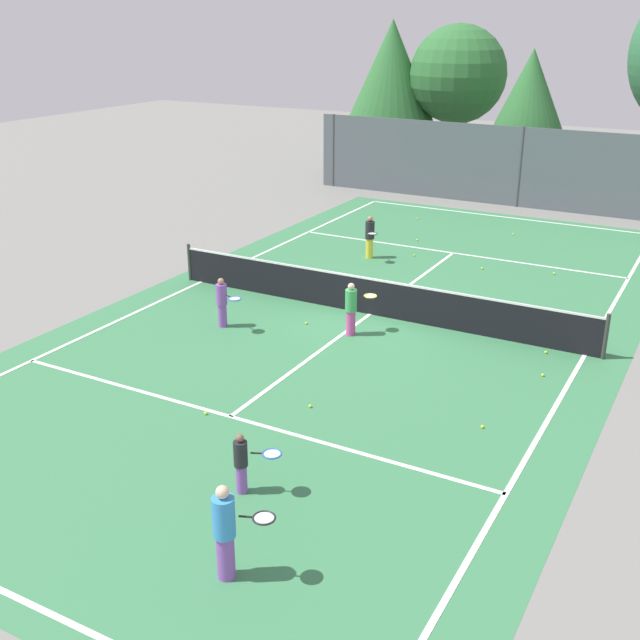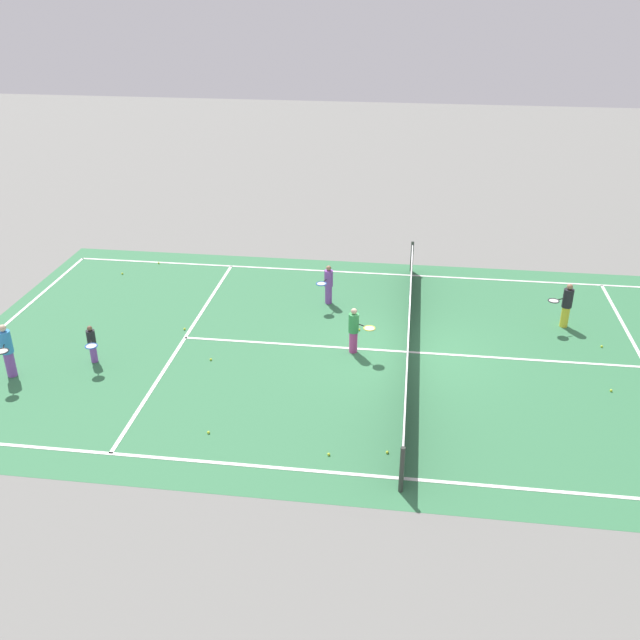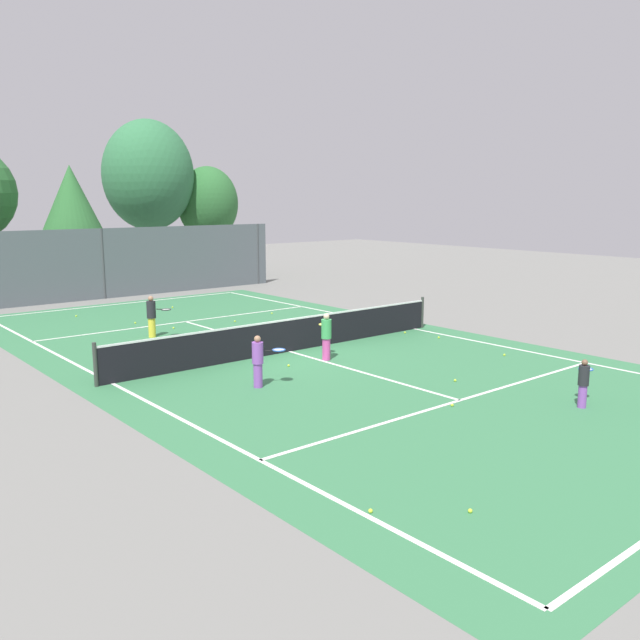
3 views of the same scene
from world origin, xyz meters
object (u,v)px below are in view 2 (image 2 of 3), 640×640
Objects in this scene: player_2 at (92,344)px; tennis_ball_0 at (159,263)px; tennis_ball_2 at (359,330)px; tennis_ball_9 at (602,346)px; tennis_ball_1 at (185,329)px; tennis_ball_6 at (122,274)px; tennis_ball_4 at (611,391)px; tennis_ball_7 at (208,432)px; player_3 at (7,350)px; player_4 at (354,330)px; player_0 at (566,305)px; player_1 at (328,284)px; tennis_ball_13 at (211,359)px; tennis_ball_12 at (387,452)px; tennis_ball_8 at (329,454)px.

player_2 is 16.46× the size of tennis_ball_0.
tennis_ball_2 is 1.00× the size of tennis_ball_9.
tennis_ball_1 is 5.11m from tennis_ball_6.
tennis_ball_4 is 1.00× the size of tennis_ball_7.
tennis_ball_2 is 9.11m from tennis_ball_6.
tennis_ball_6 is (-6.92, 0.28, -0.74)m from player_3.
tennis_ball_7 is at bearing -34.73° from player_4.
player_4 reaches higher than tennis_ball_1.
player_0 is 11.29m from tennis_ball_1.
player_3 is at bearing -2.28° from tennis_ball_6.
player_1 reaches higher than tennis_ball_0.
player_4 reaches higher than tennis_ball_0.
tennis_ball_13 is at bearing -91.09° from tennis_ball_4.
player_3 reaches higher than player_4.
tennis_ball_9 is at bearing 78.03° from tennis_ball_6.
player_0 is 20.93× the size of tennis_ball_13.
tennis_ball_12 is at bearing 87.20° from tennis_ball_7.
player_0 is at bearing 126.47° from tennis_ball_7.
player_0 is at bearing 76.83° from tennis_ball_0.
tennis_ball_13 is at bearing -78.55° from tennis_ball_9.
tennis_ball_12 is (7.55, 2.25, -0.64)m from player_1.
player_3 is at bearing -85.29° from tennis_ball_4.
tennis_ball_12 is (3.30, -5.50, 0.00)m from tennis_ball_4.
tennis_ball_7 is 2.88m from tennis_ball_8.
player_2 is at bearing -125.19° from tennis_ball_7.
tennis_ball_12 is at bearing 10.80° from tennis_ball_2.
player_3 reaches higher than tennis_ball_7.
tennis_ball_12 is at bearing 54.91° from tennis_ball_13.
tennis_ball_12 is (10.06, 8.73, 0.00)m from tennis_ball_0.
player_2 is 7.54m from tennis_ball_2.
player_0 is 20.93× the size of tennis_ball_1.
tennis_ball_8 is (10.31, 7.45, 0.00)m from tennis_ball_0.
tennis_ball_7 is 1.00× the size of tennis_ball_12.
tennis_ball_6 is at bearing -100.64° from player_1.
tennis_ball_6 is (-4.46, -8.51, -0.66)m from player_4.
player_0 reaches higher than tennis_ball_4.
tennis_ball_8 is at bearing 75.31° from player_3.
player_2 is 7.12m from tennis_ball_0.
player_4 is 5.17m from tennis_ball_1.
tennis_ball_8 is at bearing -40.95° from player_0.
tennis_ball_2 is at bearing 97.12° from tennis_ball_1.
tennis_ball_13 is (-3.30, -0.85, 0.00)m from tennis_ball_7.
tennis_ball_8 is at bearing 81.11° from tennis_ball_7.
player_1 is at bearing 125.72° from player_3.
player_2 reaches higher than tennis_ball_9.
tennis_ball_1 is (2.40, -3.99, -0.64)m from player_1.
tennis_ball_9 is (1.88, 8.02, -0.64)m from player_1.
player_1 reaches higher than tennis_ball_6.
tennis_ball_9 is 8.09m from tennis_ball_12.
tennis_ball_1 is at bearing -142.84° from tennis_ball_13.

